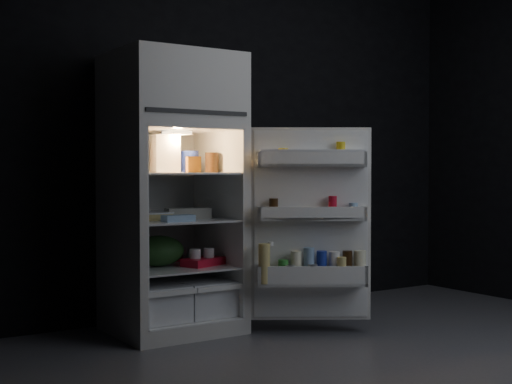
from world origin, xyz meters
TOP-DOWN VIEW (x-y plane):
  - floor at (0.00, 0.00)m, footprint 4.00×3.40m
  - wall_back at (0.00, 1.70)m, footprint 4.00×0.00m
  - wall_left at (-2.00, 0.00)m, footprint 0.00×3.40m
  - refrigerator at (-0.78, 1.32)m, footprint 0.76×0.71m
  - fridge_door at (-0.08, 0.74)m, footprint 0.71×0.54m
  - milk_jug at (-0.82, 1.32)m, footprint 0.18×0.18m
  - mayo_jar at (-0.64, 1.32)m, footprint 0.14×0.14m
  - jam_jar at (-0.51, 1.25)m, footprint 0.10×0.10m
  - amber_bottle at (-1.03, 1.35)m, footprint 0.10×0.10m
  - small_carton at (-0.72, 1.12)m, footprint 0.10×0.08m
  - egg_carton at (-0.68, 1.26)m, footprint 0.30×0.16m
  - pie at (-0.91, 1.34)m, footprint 0.34×0.34m
  - flat_package at (-0.85, 1.08)m, footprint 0.19×0.10m
  - wrapped_pkg at (-0.64, 1.45)m, footprint 0.14×0.12m
  - produce_bag at (-0.87, 1.32)m, footprint 0.37×0.32m
  - yogurt_tray at (-0.61, 1.19)m, footprint 0.32×0.24m
  - small_can_red at (-0.65, 1.48)m, footprint 0.10×0.10m
  - small_can_silver at (-0.60, 1.40)m, footprint 0.08×0.08m

SIDE VIEW (x-z plane):
  - floor at x=0.00m, z-range 0.00..0.00m
  - yogurt_tray at x=-0.61m, z-range 0.43..0.48m
  - small_can_red at x=-0.65m, z-range 0.43..0.52m
  - small_can_silver at x=-0.60m, z-range 0.43..0.52m
  - produce_bag at x=-0.87m, z-range 0.43..0.62m
  - fridge_door at x=-0.08m, z-range 0.07..1.29m
  - pie at x=-0.91m, z-range 0.73..0.77m
  - flat_package at x=-0.85m, z-range 0.73..0.77m
  - wrapped_pkg at x=-0.64m, z-range 0.73..0.78m
  - egg_carton at x=-0.68m, z-range 0.73..0.80m
  - refrigerator at x=-0.78m, z-range 0.07..1.85m
  - small_carton at x=-0.72m, z-range 1.03..1.13m
  - jam_jar at x=-0.51m, z-range 1.03..1.16m
  - mayo_jar at x=-0.64m, z-range 1.03..1.17m
  - amber_bottle at x=-1.03m, z-range 1.03..1.25m
  - milk_jug at x=-0.82m, z-range 1.03..1.27m
  - wall_back at x=0.00m, z-range 0.00..2.70m
  - wall_left at x=-2.00m, z-range 0.00..2.70m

